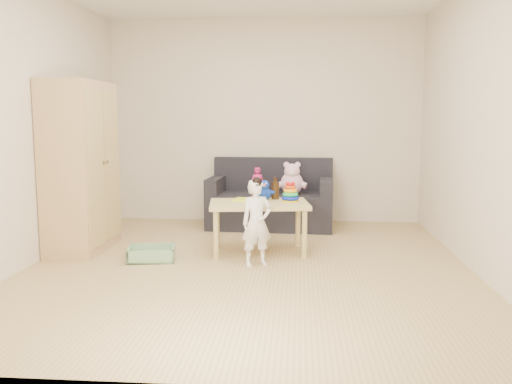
# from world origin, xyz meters

# --- Properties ---
(room) EXTENTS (4.50, 4.50, 4.50)m
(room) POSITION_xyz_m (0.00, 0.00, 1.30)
(room) COLOR tan
(room) RESTS_ON ground
(wardrobe) EXTENTS (0.47, 0.95, 1.71)m
(wardrobe) POSITION_xyz_m (-1.75, 0.50, 0.85)
(wardrobe) COLOR tan
(wardrobe) RESTS_ON ground
(sofa) EXTENTS (1.55, 0.84, 0.43)m
(sofa) POSITION_xyz_m (0.11, 1.80, 0.21)
(sofa) COLOR black
(sofa) RESTS_ON ground
(play_table) EXTENTS (1.04, 0.74, 0.51)m
(play_table) POSITION_xyz_m (0.06, 0.51, 0.26)
(play_table) COLOR #E4CA7D
(play_table) RESTS_ON ground
(storage_bin) EXTENTS (0.49, 0.40, 0.13)m
(storage_bin) POSITION_xyz_m (-0.94, 0.12, 0.07)
(storage_bin) COLOR #7FA879
(storage_bin) RESTS_ON ground
(toddler) EXTENTS (0.34, 0.29, 0.77)m
(toddler) POSITION_xyz_m (0.07, 0.03, 0.39)
(toddler) COLOR white
(toddler) RESTS_ON ground
(pink_bear) EXTENTS (0.36, 0.33, 0.33)m
(pink_bear) POSITION_xyz_m (0.37, 1.72, 0.59)
(pink_bear) COLOR #FFBBD6
(pink_bear) RESTS_ON sofa
(doll) EXTENTS (0.19, 0.15, 0.32)m
(doll) POSITION_xyz_m (-0.05, 1.73, 0.59)
(doll) COLOR #E62B76
(doll) RESTS_ON sofa
(ring_stacker) EXTENTS (0.18, 0.18, 0.20)m
(ring_stacker) POSITION_xyz_m (0.37, 0.56, 0.59)
(ring_stacker) COLOR #DFBB0B
(ring_stacker) RESTS_ON play_table
(brown_bottle) EXTENTS (0.08, 0.08, 0.23)m
(brown_bottle) POSITION_xyz_m (0.21, 0.73, 0.61)
(brown_bottle) COLOR black
(brown_bottle) RESTS_ON play_table
(blue_plush) EXTENTS (0.18, 0.15, 0.20)m
(blue_plush) POSITION_xyz_m (0.10, 0.69, 0.61)
(blue_plush) COLOR #153DC0
(blue_plush) RESTS_ON play_table
(wooden_figure) EXTENTS (0.05, 0.04, 0.12)m
(wooden_figure) POSITION_xyz_m (0.01, 0.49, 0.57)
(wooden_figure) COLOR maroon
(wooden_figure) RESTS_ON play_table
(yellow_book) EXTENTS (0.22, 0.22, 0.01)m
(yellow_book) POSITION_xyz_m (-0.11, 0.64, 0.52)
(yellow_book) COLOR #EBFF1A
(yellow_book) RESTS_ON play_table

